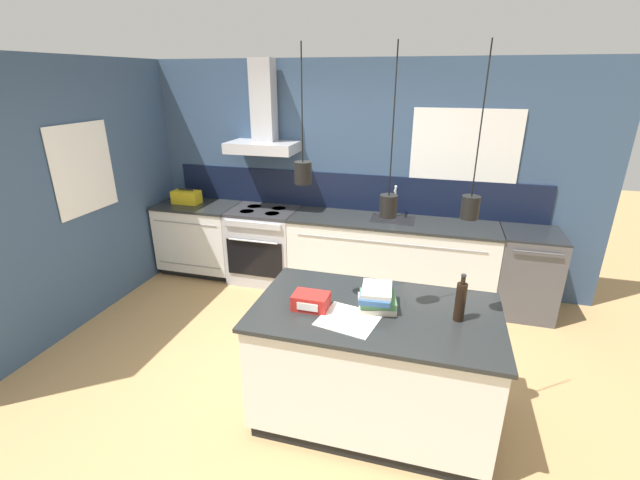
# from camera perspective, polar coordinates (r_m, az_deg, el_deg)

# --- Properties ---
(ground_plane) EXTENTS (16.00, 16.00, 0.00)m
(ground_plane) POSITION_cam_1_polar(r_m,az_deg,el_deg) (3.87, -2.96, -17.50)
(ground_plane) COLOR tan
(ground_plane) RESTS_ON ground
(wall_back) EXTENTS (5.60, 2.43, 2.60)m
(wall_back) POSITION_cam_1_polar(r_m,az_deg,el_deg) (5.08, 3.29, 9.02)
(wall_back) COLOR #354C6B
(wall_back) RESTS_ON ground_plane
(wall_left) EXTENTS (0.08, 3.80, 2.60)m
(wall_left) POSITION_cam_1_polar(r_m,az_deg,el_deg) (5.06, -27.74, 6.00)
(wall_left) COLOR #354C6B
(wall_left) RESTS_ON ground_plane
(counter_run_left) EXTENTS (0.99, 0.64, 0.91)m
(counter_run_left) POSITION_cam_1_polar(r_m,az_deg,el_deg) (5.73, -15.63, 0.33)
(counter_run_left) COLOR black
(counter_run_left) RESTS_ON ground_plane
(counter_run_sink) EXTENTS (2.30, 0.64, 1.27)m
(counter_run_sink) POSITION_cam_1_polar(r_m,az_deg,el_deg) (4.97, 9.29, -2.33)
(counter_run_sink) COLOR black
(counter_run_sink) RESTS_ON ground_plane
(oven_range) EXTENTS (0.80, 0.66, 0.91)m
(oven_range) POSITION_cam_1_polar(r_m,az_deg,el_deg) (5.33, -7.41, -0.66)
(oven_range) COLOR #B5B5BA
(oven_range) RESTS_ON ground_plane
(dishwasher) EXTENTS (0.60, 0.65, 0.91)m
(dishwasher) POSITION_cam_1_polar(r_m,az_deg,el_deg) (5.06, 25.74, -3.95)
(dishwasher) COLOR #4C4C51
(dishwasher) RESTS_ON ground_plane
(kitchen_island) EXTENTS (1.69, 0.97, 0.91)m
(kitchen_island) POSITION_cam_1_polar(r_m,az_deg,el_deg) (3.25, 7.07, -16.09)
(kitchen_island) COLOR black
(kitchen_island) RESTS_ON ground_plane
(bottle_on_island) EXTENTS (0.07, 0.07, 0.33)m
(bottle_on_island) POSITION_cam_1_polar(r_m,az_deg,el_deg) (2.94, 18.21, -7.74)
(bottle_on_island) COLOR black
(bottle_on_island) RESTS_ON kitchen_island
(book_stack) EXTENTS (0.30, 0.33, 0.15)m
(book_stack) POSITION_cam_1_polar(r_m,az_deg,el_deg) (3.00, 7.58, -7.63)
(book_stack) COLOR beige
(book_stack) RESTS_ON kitchen_island
(red_supply_box) EXTENTS (0.24, 0.17, 0.11)m
(red_supply_box) POSITION_cam_1_polar(r_m,az_deg,el_deg) (2.97, -1.23, -8.16)
(red_supply_box) COLOR red
(red_supply_box) RESTS_ON kitchen_island
(paper_pile) EXTENTS (0.43, 0.41, 0.01)m
(paper_pile) POSITION_cam_1_polar(r_m,az_deg,el_deg) (2.87, 3.86, -10.52)
(paper_pile) COLOR silver
(paper_pile) RESTS_ON kitchen_island
(yellow_toolbox) EXTENTS (0.34, 0.18, 0.19)m
(yellow_toolbox) POSITION_cam_1_polar(r_m,az_deg,el_deg) (5.64, -17.38, 5.49)
(yellow_toolbox) COLOR gold
(yellow_toolbox) RESTS_ON counter_run_left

